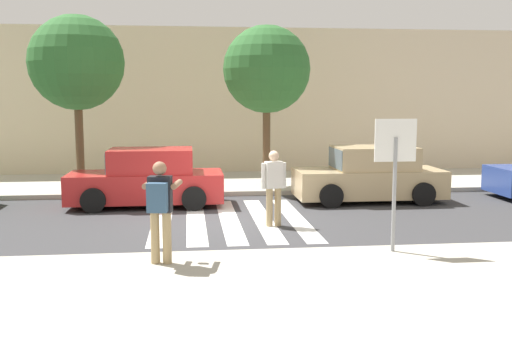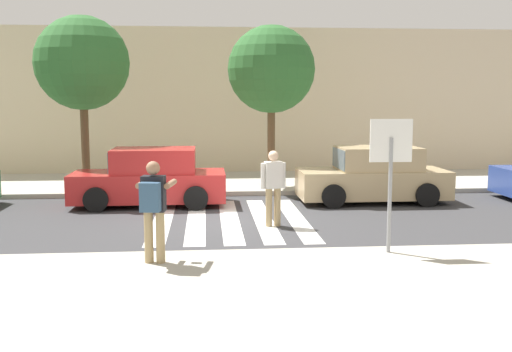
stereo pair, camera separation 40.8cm
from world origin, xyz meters
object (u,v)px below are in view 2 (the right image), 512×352
at_px(street_tree_west, 82,63).
at_px(parked_car_tan, 374,176).
at_px(photographer_with_backpack, 153,203).
at_px(stop_sign, 391,156).
at_px(parked_car_red, 151,179).
at_px(pedestrian_crossing, 273,184).
at_px(street_tree_center, 271,70).

bearing_deg(street_tree_west, parked_car_tan, -13.92).
bearing_deg(photographer_with_backpack, stop_sign, 5.21).
bearing_deg(street_tree_west, stop_sign, -49.22).
xyz_separation_m(parked_car_red, parked_car_tan, (6.16, -0.00, 0.00)).
relative_size(parked_car_red, street_tree_west, 0.79).
height_order(pedestrian_crossing, parked_car_tan, pedestrian_crossing).
relative_size(photographer_with_backpack, pedestrian_crossing, 1.00).
distance_m(pedestrian_crossing, street_tree_west, 7.71).
relative_size(pedestrian_crossing, parked_car_tan, 0.42).
bearing_deg(parked_car_red, pedestrian_crossing, -44.29).
relative_size(parked_car_red, street_tree_center, 0.82).
relative_size(pedestrian_crossing, street_tree_center, 0.35).
xyz_separation_m(photographer_with_backpack, parked_car_red, (-0.62, 6.29, -0.44)).
relative_size(stop_sign, parked_car_tan, 0.58).
bearing_deg(street_tree_center, parked_car_tan, -41.77).
relative_size(parked_car_tan, street_tree_center, 0.82).
bearing_deg(parked_car_tan, parked_car_red, 180.00).
bearing_deg(parked_car_tan, photographer_with_backpack, -131.41).
distance_m(parked_car_red, parked_car_tan, 6.16).
bearing_deg(pedestrian_crossing, parked_car_red, 135.71).
bearing_deg(photographer_with_backpack, street_tree_center, 71.30).
bearing_deg(street_tree_west, street_tree_center, 2.99).
height_order(photographer_with_backpack, parked_car_red, photographer_with_backpack).
xyz_separation_m(photographer_with_backpack, street_tree_center, (2.92, 8.63, 2.58)).
bearing_deg(photographer_with_backpack, parked_car_tan, 48.59).
height_order(parked_car_tan, street_tree_west, street_tree_west).
bearing_deg(street_tree_center, pedestrian_crossing, -95.74).
bearing_deg(street_tree_west, pedestrian_crossing, -44.27).
relative_size(stop_sign, pedestrian_crossing, 1.39).
xyz_separation_m(stop_sign, pedestrian_crossing, (-1.75, 2.97, -0.91)).
distance_m(stop_sign, pedestrian_crossing, 3.57).
xyz_separation_m(photographer_with_backpack, pedestrian_crossing, (2.39, 3.35, -0.19)).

